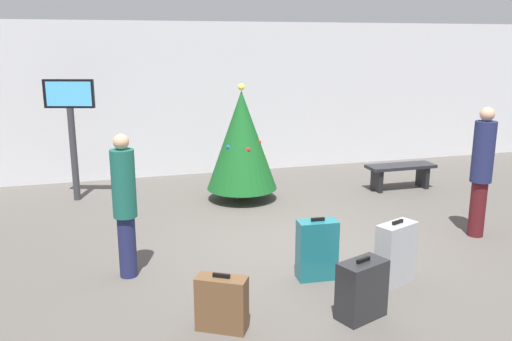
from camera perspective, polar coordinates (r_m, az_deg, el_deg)
ground_plane at (r=7.51m, az=3.96°, el=-8.01°), size 16.00×16.00×0.00m
back_wall at (r=11.42m, az=-3.88°, el=7.71°), size 16.00×0.20×3.17m
holiday_tree at (r=9.33m, az=-1.55°, el=3.26°), size 1.25×1.25×2.07m
flight_info_kiosk at (r=9.79m, az=-19.27°, el=5.38°), size 0.85×0.33×2.14m
waiting_bench at (r=10.53m, az=15.25°, el=-0.07°), size 1.32×0.44×0.48m
traveller_0 at (r=8.21m, az=23.07°, el=0.22°), size 0.42×0.42×1.89m
traveller_1 at (r=6.43m, az=-13.93°, el=-3.29°), size 0.34×0.34×1.75m
suitcase_0 at (r=6.46m, az=14.76°, el=-8.61°), size 0.55×0.40×0.77m
suitcase_1 at (r=5.36m, az=-3.69°, el=-14.06°), size 0.54×0.44×0.59m
suitcase_2 at (r=5.65m, az=11.29°, el=-12.44°), size 0.57×0.44×0.65m
suitcase_3 at (r=6.42m, az=6.56°, el=-8.45°), size 0.48×0.27×0.76m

